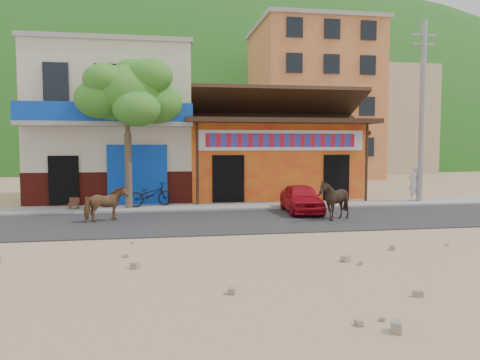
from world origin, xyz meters
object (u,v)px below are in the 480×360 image
object	(u,v)px
utility_pole	(422,112)
cafe_chair_left	(74,199)
tree	(128,133)
cow_tan	(106,204)
pedestrian	(414,183)
cow_dark	(334,200)
cafe_chair_right	(91,198)
red_car	(301,198)
scooter	(151,195)

from	to	relation	value
utility_pole	cafe_chair_left	distance (m)	15.36
tree	cow_tan	distance (m)	3.81
pedestrian	cow_dark	bearing A→B (deg)	27.27
utility_pole	cafe_chair_right	bearing A→B (deg)	-177.18
red_car	cafe_chair_left	size ratio (longest dim) A/B	3.93
red_car	tree	bearing A→B (deg)	168.92
cow_dark	cafe_chair_right	bearing A→B (deg)	-103.33
tree	utility_pole	xyz separation A→B (m)	(12.80, 0.20, 1.00)
cafe_chair_right	cafe_chair_left	bearing A→B (deg)	138.85
cow_tan	pedestrian	size ratio (longest dim) A/B	0.86
red_car	pedestrian	bearing A→B (deg)	24.41
cow_tan	pedestrian	distance (m)	13.57
cow_tan	cafe_chair_left	bearing A→B (deg)	0.65
tree	red_car	world-z (taller)	tree
cow_tan	red_car	xyz separation A→B (m)	(7.22, 0.99, -0.04)
tree	utility_pole	distance (m)	12.84
cow_dark	pedestrian	distance (m)	6.86
utility_pole	cow_dark	xyz separation A→B (m)	(-5.62, -4.05, -3.38)
red_car	cafe_chair_left	xyz separation A→B (m)	(-8.76, 1.87, -0.06)
red_car	cafe_chair_right	world-z (taller)	red_car
cow_tan	cafe_chair_left	world-z (taller)	cow_tan
cafe_chair_left	tree	bearing A→B (deg)	1.48
cow_dark	pedestrian	bearing A→B (deg)	135.77
tree	scooter	world-z (taller)	tree
utility_pole	cow_dark	distance (m)	7.71
utility_pole	cow_tan	bearing A→B (deg)	-167.29
pedestrian	cafe_chair_left	world-z (taller)	pedestrian
cow_tan	red_car	bearing A→B (deg)	-109.87
tree	cow_tan	xyz separation A→B (m)	(-0.59, -2.82, -2.49)
scooter	cafe_chair_right	world-z (taller)	scooter
cow_dark	cafe_chair_right	world-z (taller)	cow_dark
tree	utility_pole	world-z (taller)	utility_pole
cow_tan	scooter	world-z (taller)	cow_tan
scooter	utility_pole	bearing A→B (deg)	-109.45
cow_tan	cafe_chair_right	xyz separation A→B (m)	(-0.81, 2.32, -0.04)
cow_tan	cow_dark	bearing A→B (deg)	-125.24
scooter	cafe_chair_left	distance (m)	3.01
cafe_chair_left	cafe_chair_right	size ratio (longest dim) A/B	0.86
scooter	pedestrian	bearing A→B (deg)	-108.71
tree	cafe_chair_right	bearing A→B (deg)	-160.35
tree	cow_tan	size ratio (longest dim) A/B	4.27
tree	pedestrian	size ratio (longest dim) A/B	3.66
utility_pole	red_car	distance (m)	7.39
cafe_chair_right	pedestrian	bearing A→B (deg)	-1.13
red_car	cafe_chair_left	world-z (taller)	red_car
cow_dark	cafe_chair_right	distance (m)	9.21
pedestrian	cow_tan	bearing A→B (deg)	3.04
cow_tan	pedestrian	xyz separation A→B (m)	(13.19, 3.17, 0.31)
utility_pole	cafe_chair_left	size ratio (longest dim) A/B	9.73
tree	pedestrian	distance (m)	12.79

